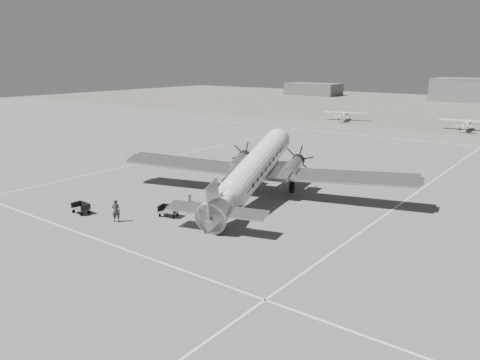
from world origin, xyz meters
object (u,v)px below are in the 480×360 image
Objects in this scene: light_plane_left at (344,116)px; light_plane_right at (467,125)px; ground_crew at (116,211)px; ramp_agent at (190,203)px; baggage_cart_near at (169,211)px; passenger at (209,198)px; dc3_airliner at (254,171)px; shed_secondary at (313,89)px; baggage_cart_far at (81,208)px.

light_plane_right is at bearing -15.09° from light_plane_left.
ramp_agent is (3.15, 4.76, -0.04)m from ground_crew.
light_plane_right is at bearing 68.86° from baggage_cart_near.
passenger is at bearing 15.14° from ramp_agent.
light_plane_right is at bearing -138.98° from ground_crew.
ground_crew is (-5.02, -10.84, -1.74)m from dc3_airliner.
light_plane_right is 67.47m from ground_crew.
shed_secondary is 128.09m from dc3_airliner.
light_plane_right is 63.97m from baggage_cart_near.
dc3_airliner is at bearing 7.07° from ramp_agent.
light_plane_right is 6.10× the size of baggage_cart_near.
shed_secondary reaches higher than passenger.
light_plane_left is 5.85× the size of baggage_cart_near.
dc3_airliner reaches higher than shed_secondary.
dc3_airliner is 12.07m from ground_crew.
dc3_airliner reaches higher than ground_crew.
baggage_cart_far is at bearing 150.90° from ramp_agent.
dc3_airliner reaches higher than passenger.
shed_secondary is at bearing 113.59° from baggage_cart_far.
shed_secondary is 131.19m from passenger.
baggage_cart_far is at bearing -162.97° from baggage_cart_near.
baggage_cart_far is 0.83× the size of passenger.
light_plane_left is 65.17m from baggage_cart_near.
baggage_cart_near is at bearing -66.38° from shed_secondary.
dc3_airliner reaches higher than light_plane_left.
ground_crew is at bearing -94.47° from light_plane_left.
passenger reaches higher than baggage_cart_near.
light_plane_right is at bearing -43.77° from shed_secondary.
ramp_agent is at bearing 47.35° from baggage_cart_near.
light_plane_left is at bearing -56.60° from shed_secondary.
light_plane_left is at bearing -119.58° from ground_crew.
shed_secondary is 1.91× the size of light_plane_right.
baggage_cart_far is 10.18m from passenger.
baggage_cart_far is at bearing 132.06° from passenger.
ramp_agent is (15.49, -61.95, -0.11)m from light_plane_left.
dc3_airliner is 8.39m from baggage_cart_near.
baggage_cart_far is at bearing -97.71° from light_plane_left.
ramp_agent reaches higher than baggage_cart_far.
shed_secondary is at bearing 22.37° from passenger.
light_plane_right is (5.44, 55.82, -1.63)m from dc3_airliner.
ground_crew is 1.04× the size of ramp_agent.
shed_secondary is 133.88m from baggage_cart_near.
baggage_cart_near is at bearing -91.97° from light_plane_left.
ground_crew is (51.34, -125.86, -1.13)m from shed_secondary.
ground_crew is at bearing 9.55° from baggage_cart_far.
ground_crew is at bearing -103.94° from light_plane_right.
shed_secondary is 85.59m from light_plane_right.
baggage_cart_far is 0.87× the size of ground_crew.
ramp_agent is at bearing -65.77° from shed_secondary.
passenger is (15.79, -60.04, -0.03)m from light_plane_left.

